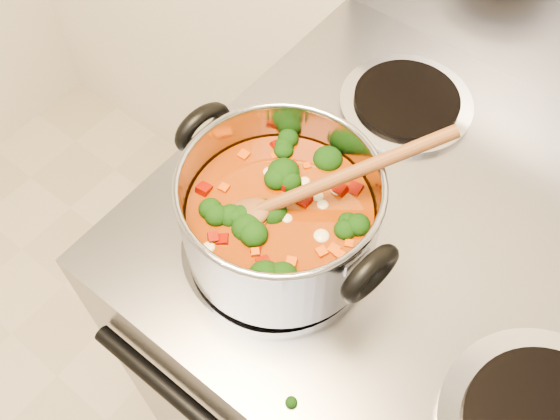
# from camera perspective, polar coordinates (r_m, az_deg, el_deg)

# --- Properties ---
(electric_range) EXTENTS (0.78, 0.71, 1.08)m
(electric_range) POSITION_cam_1_polar(r_m,az_deg,el_deg) (1.23, 11.40, -13.48)
(electric_range) COLOR gray
(electric_range) RESTS_ON ground
(stockpot) EXTENTS (0.30, 0.23, 0.14)m
(stockpot) POSITION_cam_1_polar(r_m,az_deg,el_deg) (0.73, -0.03, -0.59)
(stockpot) COLOR #9C9DA4
(stockpot) RESTS_ON electric_range
(wooden_spoon) EXTENTS (0.20, 0.24, 0.12)m
(wooden_spoon) POSITION_cam_1_polar(r_m,az_deg,el_deg) (0.70, 1.34, 1.29)
(wooden_spoon) COLOR brown
(wooden_spoon) RESTS_ON stockpot
(cooktop_crumbs) EXTENTS (0.15, 0.32, 0.01)m
(cooktop_crumbs) POSITION_cam_1_polar(r_m,az_deg,el_deg) (0.83, -0.66, 1.50)
(cooktop_crumbs) COLOR black
(cooktop_crumbs) RESTS_ON electric_range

